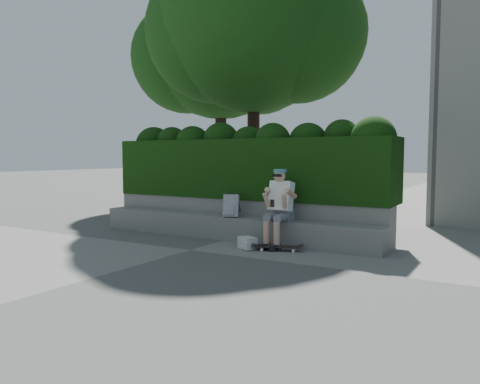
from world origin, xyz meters
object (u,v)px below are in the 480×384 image
Objects in this scene: person at (280,205)px; skateboard at (278,247)px; backpack_plaid at (231,206)px; backpack_ground at (247,243)px.

person is 0.79m from skateboard.
person is 1.07m from backpack_plaid.
skateboard is 2.49× the size of backpack_ground.
skateboard is at bearing -68.02° from person.
backpack_plaid reaches higher than skateboard.
person is 3.24× the size of backpack_plaid.
person is at bearing 78.45° from backpack_ground.
person is 0.89m from backpack_ground.
skateboard is at bearing -42.63° from backpack_plaid.
backpack_ground is (-0.53, -0.11, 0.03)m from skateboard.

